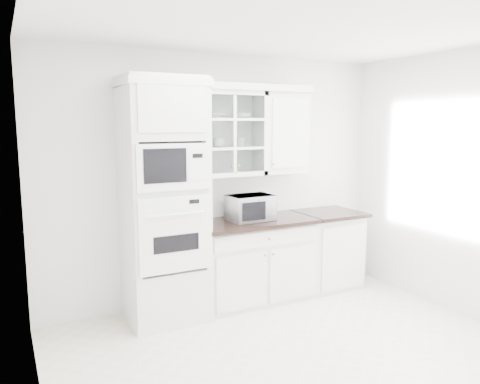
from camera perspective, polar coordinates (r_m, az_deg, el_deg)
ground at (r=4.14m, az=8.42°, el=-19.94°), size 4.00×3.50×0.01m
room_shell at (r=4.00m, az=5.37°, el=5.73°), size 4.00×3.50×2.70m
oven_column at (r=4.64m, az=-9.26°, el=-1.17°), size 0.76×0.68×2.40m
base_cabinet_run at (r=5.24m, az=1.72°, el=-8.24°), size 1.32×0.67×0.92m
extra_base_cabinet at (r=5.77m, az=10.50°, el=-6.80°), size 0.72×0.67×0.92m
upper_cabinet_glass at (r=5.02m, az=-1.49°, el=7.12°), size 0.80×0.33×0.90m
upper_cabinet_solid at (r=5.35m, az=5.09°, el=7.17°), size 0.55×0.33×0.90m
crown_molding at (r=4.97m, az=-2.50°, el=12.70°), size 2.14×0.38×0.07m
countertop_microwave at (r=5.06m, az=1.21°, el=-1.90°), size 0.49×0.41×0.28m
bowl_a at (r=4.94m, az=-3.21°, el=9.27°), size 0.28×0.28×0.06m
bowl_b at (r=5.10m, az=0.28°, el=9.27°), size 0.21×0.21×0.06m
cup_a at (r=4.96m, az=-2.55°, el=6.03°), size 0.14×0.14×0.09m
cup_b at (r=5.10m, az=0.01°, el=6.13°), size 0.13×0.13×0.10m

